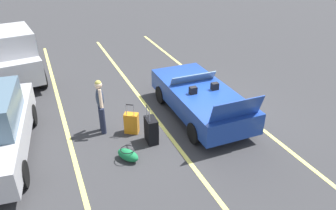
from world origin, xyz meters
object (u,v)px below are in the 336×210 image
Objects in this scene: traveler_person at (100,104)px; suitcase_large_black at (151,130)px; convertible_car at (197,96)px; duffel_bag at (128,155)px; parked_pickup_truck_far at (6,53)px; suitcase_medium_bright at (132,123)px.

suitcase_large_black is at bearing -39.16° from traveler_person.
duffel_bag is at bearing 119.02° from convertible_car.
traveler_person is 5.69m from parked_pickup_truck_far.
traveler_person is at bearing 89.23° from convertible_car.
convertible_car is 2.33m from suitcase_medium_bright.
suitcase_large_black is 0.76m from suitcase_medium_bright.
suitcase_medium_bright is 1.05m from traveler_person.
parked_pickup_truck_far is (5.12, 2.48, 0.18)m from traveler_person.
traveler_person is at bearing 18.35° from parked_pickup_truck_far.
suitcase_medium_bright is 1.38× the size of duffel_bag.
parked_pickup_truck_far is at bearing 47.57° from convertible_car.
convertible_car is 2.17m from suitcase_large_black.
traveler_person is at bearing 96.09° from suitcase_medium_bright.
duffel_bag is at bearing 14.92° from parked_pickup_truck_far.
parked_pickup_truck_far is (5.20, 5.54, 0.51)m from convertible_car.
convertible_car is at bearing -61.76° from duffel_bag.
suitcase_large_black is 0.68× the size of traveler_person.
parked_pickup_truck_far is (6.70, 2.76, 0.95)m from duffel_bag.
convertible_car is 5.96× the size of duffel_bag.
duffel_bag is at bearing -169.59° from suitcase_medium_bright.
traveler_person is (0.08, 3.06, 0.34)m from convertible_car.
parked_pickup_truck_far reaches higher than traveler_person.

